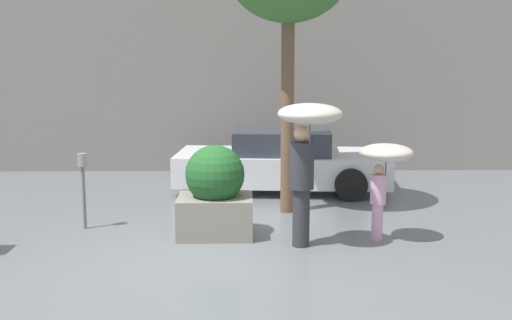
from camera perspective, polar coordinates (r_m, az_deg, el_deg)
ground_plane at (r=8.68m, az=-5.78°, el=-8.63°), size 40.00×40.00×0.00m
building_facade at (r=14.74m, az=-3.85°, el=10.68°), size 18.00×0.30×6.00m
planter_box at (r=9.52m, az=-3.66°, el=-2.99°), size 1.11×0.88×1.36m
person_adult at (r=8.77m, az=4.53°, el=1.75°), size 0.88×0.88×2.03m
person_child at (r=9.28m, az=11.34°, el=-0.24°), size 0.76×0.76×1.42m
parked_car_near at (r=12.71m, az=2.36°, el=-0.16°), size 4.27×2.25×1.20m
parking_meter at (r=10.17m, az=-15.13°, el=-1.25°), size 0.14×0.14×1.18m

